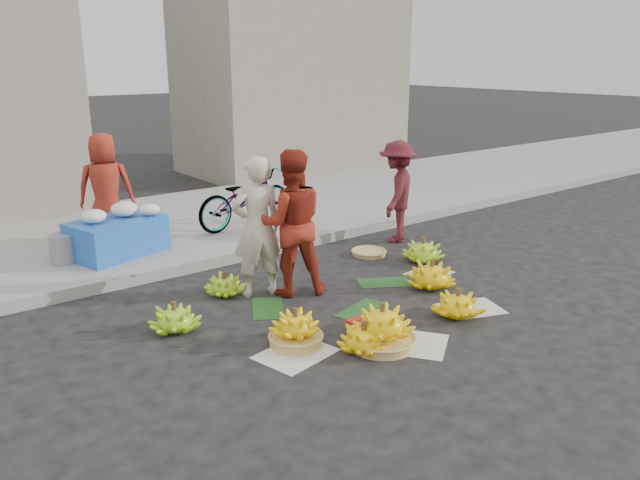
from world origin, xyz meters
TOP-DOWN VIEW (x-y plane):
  - ground at (0.00, 0.00)m, footprint 80.00×80.00m
  - curb at (0.00, 2.20)m, footprint 40.00×0.25m
  - sidewalk at (0.00, 4.30)m, footprint 40.00×4.00m
  - building_right at (4.50, 7.70)m, footprint 5.00×3.00m
  - newspaper_scatter at (0.00, -0.80)m, footprint 3.20×1.80m
  - banana_leaves at (-0.10, 0.20)m, footprint 2.00×1.00m
  - banana_bunch_0 at (-1.18, -0.43)m, footprint 0.55×0.55m
  - banana_bunch_1 at (-0.75, -0.95)m, footprint 0.56×0.56m
  - banana_bunch_2 at (-0.53, -0.97)m, footprint 0.74×0.74m
  - banana_bunch_3 at (0.59, -0.95)m, footprint 0.67×0.67m
  - banana_bunch_4 at (1.03, -0.17)m, footprint 0.66×0.66m
  - banana_bunch_5 at (1.68, 0.59)m, footprint 0.69×0.69m
  - banana_bunch_6 at (-1.98, 0.58)m, footprint 0.62×0.62m
  - banana_bunch_7 at (-1.08, 1.16)m, footprint 0.52×0.52m
  - basket_spare at (1.31, 1.27)m, footprint 0.56×0.56m
  - incense_stack at (-0.45, -0.50)m, footprint 0.26×0.09m
  - vendor_cream at (-0.76, 0.91)m, footprint 0.68×0.52m
  - vendor_red at (-0.41, 0.74)m, footprint 1.03×0.94m
  - man_striped at (2.10, 1.55)m, footprint 1.13×1.04m
  - flower_table at (-1.63, 3.08)m, footprint 1.35×1.05m
  - grey_bucket at (-2.33, 3.16)m, footprint 0.33×0.33m
  - flower_vendor at (-1.50, 3.75)m, footprint 0.91×0.77m
  - bicycle at (0.49, 3.28)m, footprint 0.80×1.80m

SIDE VIEW (x-z plane):
  - ground at x=0.00m, z-range 0.00..0.00m
  - newspaper_scatter at x=0.00m, z-range 0.00..0.01m
  - banana_leaves at x=-0.10m, z-range 0.00..0.01m
  - basket_spare at x=1.31m, z-range 0.00..0.05m
  - incense_stack at x=-0.45m, z-range 0.01..0.11m
  - sidewalk at x=0.00m, z-range 0.00..0.12m
  - curb at x=0.00m, z-range 0.00..0.15m
  - banana_bunch_7 at x=-1.08m, z-range -0.02..0.26m
  - banana_bunch_1 at x=-0.75m, z-range -0.02..0.28m
  - banana_bunch_6 at x=-1.98m, z-range -0.02..0.30m
  - banana_bunch_3 at x=0.59m, z-range -0.02..0.31m
  - banana_bunch_0 at x=-1.18m, z-range -0.04..0.34m
  - banana_bunch_5 at x=1.68m, z-range -0.02..0.33m
  - banana_bunch_4 at x=1.03m, z-range -0.02..0.34m
  - banana_bunch_2 at x=-0.53m, z-range -0.03..0.42m
  - grey_bucket at x=-2.33m, z-range 0.12..0.50m
  - flower_table at x=-1.63m, z-range 0.06..0.75m
  - bicycle at x=0.49m, z-range 0.12..1.03m
  - man_striped at x=2.10m, z-range 0.00..1.53m
  - vendor_cream at x=-0.76m, z-range 0.00..1.65m
  - vendor_red at x=-0.41m, z-range 0.00..1.71m
  - flower_vendor at x=-1.50m, z-range 0.12..1.69m
  - building_right at x=4.50m, z-range 0.00..5.00m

